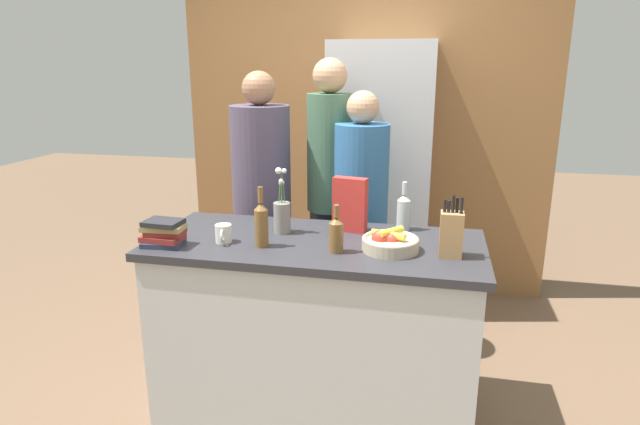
{
  "coord_description": "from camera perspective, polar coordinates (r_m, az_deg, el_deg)",
  "views": [
    {
      "loc": [
        0.54,
        -2.43,
        1.78
      ],
      "look_at": [
        0.0,
        0.09,
        1.05
      ],
      "focal_mm": 30.0,
      "sensor_mm": 36.0,
      "label": 1
    }
  ],
  "objects": [
    {
      "name": "ground_plane",
      "position": [
        3.06,
        -0.38,
        -19.81
      ],
      "size": [
        14.0,
        14.0,
        0.0
      ],
      "primitive_type": "plane",
      "color": "brown"
    },
    {
      "name": "kitchen_island",
      "position": [
        2.81,
        -0.4,
        -12.03
      ],
      "size": [
        1.63,
        0.73,
        0.93
      ],
      "color": "silver",
      "rests_on": "ground_plane"
    },
    {
      "name": "back_wall_wood",
      "position": [
        4.24,
        4.79,
        9.2
      ],
      "size": [
        2.83,
        0.12,
        2.6
      ],
      "color": "olive",
      "rests_on": "ground_plane"
    },
    {
      "name": "refrigerator",
      "position": [
        3.92,
        6.48,
        3.58
      ],
      "size": [
        0.71,
        0.62,
        1.92
      ],
      "color": "#B7B7BC",
      "rests_on": "ground_plane"
    },
    {
      "name": "fruit_bowl",
      "position": [
        2.51,
        7.41,
        -3.14
      ],
      "size": [
        0.27,
        0.27,
        0.1
      ],
      "color": "tan",
      "rests_on": "kitchen_island"
    },
    {
      "name": "knife_block",
      "position": [
        2.46,
        13.82,
        -2.2
      ],
      "size": [
        0.1,
        0.09,
        0.29
      ],
      "color": "#A87A4C",
      "rests_on": "kitchen_island"
    },
    {
      "name": "flower_vase",
      "position": [
        2.74,
        -4.07,
        -0.22
      ],
      "size": [
        0.09,
        0.09,
        0.34
      ],
      "color": "gray",
      "rests_on": "kitchen_island"
    },
    {
      "name": "cereal_box",
      "position": [
        2.75,
        3.21,
        0.83
      ],
      "size": [
        0.18,
        0.09,
        0.28
      ],
      "color": "red",
      "rests_on": "kitchen_island"
    },
    {
      "name": "coffee_mug",
      "position": [
        2.64,
        -10.27,
        -2.23
      ],
      "size": [
        0.08,
        0.11,
        0.09
      ],
      "color": "silver",
      "rests_on": "kitchen_island"
    },
    {
      "name": "book_stack",
      "position": [
        2.65,
        -16.35,
        -2.12
      ],
      "size": [
        0.21,
        0.15,
        0.13
      ],
      "color": "#2D334C",
      "rests_on": "kitchen_island"
    },
    {
      "name": "bottle_oil",
      "position": [
        2.53,
        -6.28,
        -1.14
      ],
      "size": [
        0.07,
        0.07,
        0.29
      ],
      "color": "brown",
      "rests_on": "kitchen_island"
    },
    {
      "name": "bottle_vinegar",
      "position": [
        2.45,
        1.74,
        -2.27
      ],
      "size": [
        0.07,
        0.07,
        0.23
      ],
      "color": "brown",
      "rests_on": "kitchen_island"
    },
    {
      "name": "bottle_wine",
      "position": [
        2.81,
        8.92,
        0.15
      ],
      "size": [
        0.07,
        0.07,
        0.26
      ],
      "color": "#B2BCC1",
      "rests_on": "kitchen_island"
    },
    {
      "name": "person_at_sink",
      "position": [
        3.37,
        -6.21,
        1.77
      ],
      "size": [
        0.36,
        0.36,
        1.73
      ],
      "rotation": [
        0.0,
        0.0,
        0.39
      ],
      "color": "#383842",
      "rests_on": "ground_plane"
    },
    {
      "name": "person_in_blue",
      "position": [
        3.38,
        1.02,
        3.19
      ],
      "size": [
        0.28,
        0.28,
        1.81
      ],
      "rotation": [
        0.0,
        0.0,
        0.48
      ],
      "color": "#383842",
      "rests_on": "ground_plane"
    },
    {
      "name": "person_in_red_tee",
      "position": [
        3.23,
        4.36,
        0.21
      ],
      "size": [
        0.32,
        0.32,
        1.62
      ],
      "rotation": [
        0.0,
        0.0,
        0.07
      ],
      "color": "#383842",
      "rests_on": "ground_plane"
    }
  ]
}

